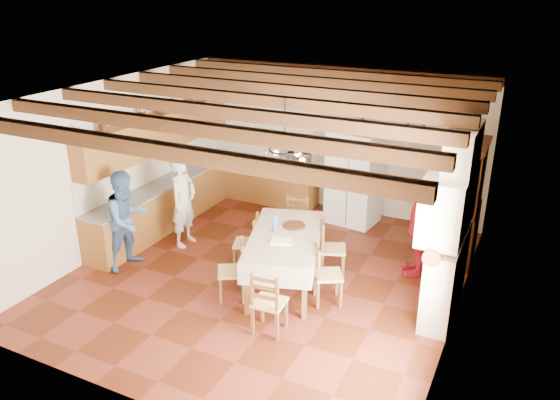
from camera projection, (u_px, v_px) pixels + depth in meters
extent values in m
cube|color=#4F1E0D|center=(267.00, 275.00, 9.05)|extent=(6.00, 6.50, 0.02)
cube|color=white|center=(265.00, 94.00, 7.92)|extent=(6.00, 6.50, 0.02)
cube|color=beige|center=(339.00, 139.00, 11.20)|extent=(6.00, 0.02, 3.00)
cube|color=beige|center=(124.00, 290.00, 5.77)|extent=(6.00, 0.02, 3.00)
cube|color=beige|center=(116.00, 164.00, 9.71)|extent=(0.02, 6.50, 3.00)
cube|color=beige|center=(466.00, 226.00, 7.25)|extent=(0.02, 6.50, 3.00)
cube|color=brown|center=(170.00, 202.00, 10.86)|extent=(0.60, 4.30, 0.86)
cube|color=brown|center=(266.00, 182.00, 11.97)|extent=(2.30, 0.60, 0.86)
cube|color=slate|center=(169.00, 181.00, 10.69)|extent=(0.62, 4.30, 0.04)
cube|color=slate|center=(265.00, 162.00, 11.80)|extent=(2.34, 0.62, 0.04)
cube|color=silver|center=(156.00, 164.00, 10.68)|extent=(0.03, 4.30, 0.60)
cube|color=silver|center=(271.00, 145.00, 11.92)|extent=(2.30, 0.03, 0.60)
cube|color=brown|center=(159.00, 132.00, 10.38)|extent=(0.35, 4.20, 0.70)
cube|color=#2E2516|center=(416.00, 132.00, 10.41)|extent=(0.34, 0.03, 0.42)
cube|color=white|center=(354.00, 177.00, 10.73)|extent=(1.02, 0.88, 1.87)
cube|color=beige|center=(284.00, 236.00, 8.44)|extent=(1.59, 2.24, 0.05)
cube|color=brown|center=(247.00, 289.00, 7.84)|extent=(0.09, 0.09, 0.84)
cube|color=brown|center=(305.00, 294.00, 7.72)|extent=(0.09, 0.09, 0.84)
cube|color=brown|center=(268.00, 235.00, 9.49)|extent=(0.09, 0.09, 0.84)
cube|color=brown|center=(316.00, 238.00, 9.37)|extent=(0.09, 0.09, 0.84)
torus|color=black|center=(285.00, 150.00, 7.92)|extent=(0.47, 0.47, 0.03)
imported|color=silver|center=(183.00, 201.00, 9.81)|extent=(0.42, 0.63, 1.69)
imported|color=#416B9B|center=(127.00, 220.00, 9.05)|extent=(0.77, 0.92, 1.70)
imported|color=red|center=(419.00, 227.00, 8.81)|extent=(0.69, 1.05, 1.66)
imported|color=silver|center=(298.00, 160.00, 11.42)|extent=(0.54, 0.42, 0.27)
imported|color=#3C210C|center=(362.00, 124.00, 10.29)|extent=(0.29, 0.29, 0.29)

